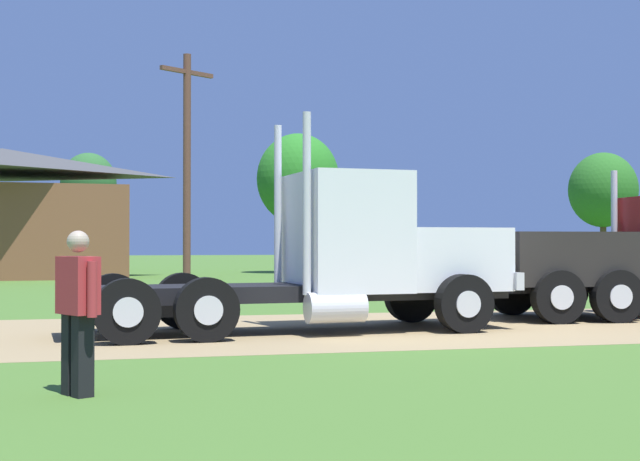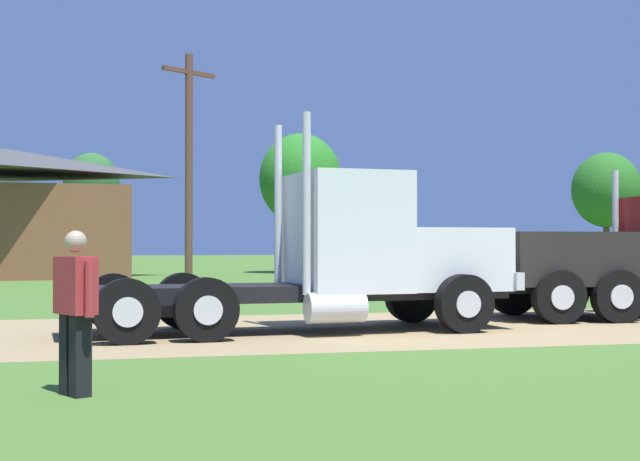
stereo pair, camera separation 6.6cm
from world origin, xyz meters
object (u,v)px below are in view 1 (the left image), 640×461
(visitor_standing_near, at_px, (78,305))
(utility_pole_far, at_px, (187,164))
(shed_building, at_px, (2,215))
(truck_foreground_white, at_px, (351,257))

(visitor_standing_near, relative_size, utility_pole_far, 0.22)
(utility_pole_far, bearing_deg, shed_building, 119.99)
(truck_foreground_white, height_order, shed_building, shed_building)
(shed_building, relative_size, utility_pole_far, 1.47)
(shed_building, bearing_deg, utility_pole_far, -60.01)
(truck_foreground_white, distance_m, shed_building, 28.46)
(visitor_standing_near, bearing_deg, truck_foreground_white, 52.61)
(truck_foreground_white, xyz_separation_m, visitor_standing_near, (-4.65, -6.09, -0.38))
(truck_foreground_white, relative_size, visitor_standing_near, 4.78)
(truck_foreground_white, xyz_separation_m, utility_pole_far, (-1.63, 14.62, 2.90))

